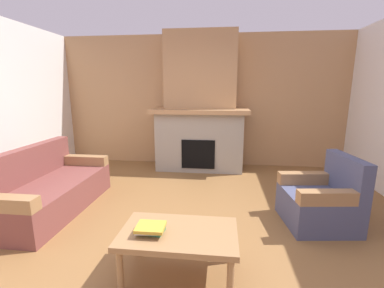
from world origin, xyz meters
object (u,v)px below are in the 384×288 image
(couch, at_px, (47,190))
(coffee_table, at_px, (179,237))
(fireplace, at_px, (200,112))
(armchair, at_px, (322,201))

(couch, xyz_separation_m, coffee_table, (1.97, -1.06, 0.09))
(fireplace, xyz_separation_m, armchair, (1.66, -2.14, -0.87))
(fireplace, distance_m, couch, 3.00)
(fireplace, bearing_deg, coffee_table, -88.25)
(fireplace, xyz_separation_m, couch, (-1.87, -2.18, -0.88))
(fireplace, bearing_deg, armchair, -52.12)
(armchair, bearing_deg, couch, -179.39)
(coffee_table, bearing_deg, fireplace, 91.75)
(couch, distance_m, coffee_table, 2.24)
(couch, height_order, armchair, same)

